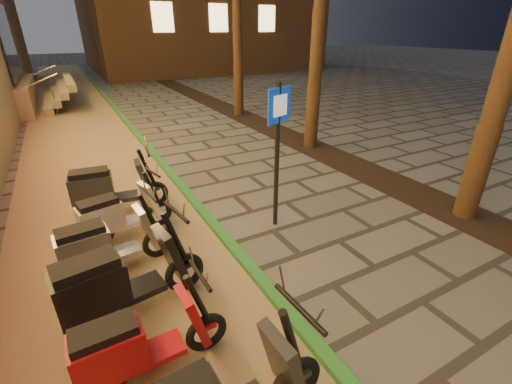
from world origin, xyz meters
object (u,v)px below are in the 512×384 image
pedestrian_sign (278,138)px  scooter_10 (108,189)px  scooter_8 (104,246)px  scooter_9 (116,216)px  scooter_7 (117,282)px  scooter_6 (136,346)px

pedestrian_sign → scooter_10: 3.45m
pedestrian_sign → scooter_8: (-2.96, -0.03, -1.17)m
scooter_8 → scooter_9: bearing=65.1°
pedestrian_sign → scooter_7: (-2.93, -1.04, -1.11)m
pedestrian_sign → scooter_9: 3.03m
scooter_6 → scooter_10: 3.94m
scooter_7 → scooter_8: bearing=83.2°
scooter_7 → scooter_6: bearing=-97.6°
pedestrian_sign → scooter_6: 3.73m
scooter_9 → scooter_6: bearing=-107.6°
pedestrian_sign → scooter_8: bearing=159.6°
pedestrian_sign → scooter_9: bearing=141.5°
scooter_6 → scooter_8: 1.99m
scooter_8 → scooter_10: bearing=74.8°
scooter_7 → scooter_9: (0.27, 1.88, -0.08)m
scooter_8 → scooter_10: 1.97m
scooter_6 → scooter_8: size_ratio=0.95×
pedestrian_sign → scooter_8: 3.18m
scooter_6 → pedestrian_sign: bearing=33.0°
scooter_10 → pedestrian_sign: bearing=-29.1°
scooter_9 → scooter_7: bearing=-110.6°
scooter_8 → scooter_10: size_ratio=0.92×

